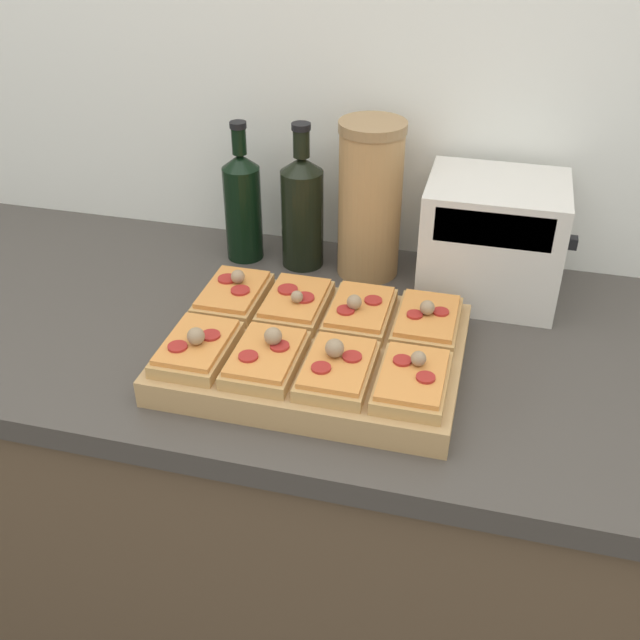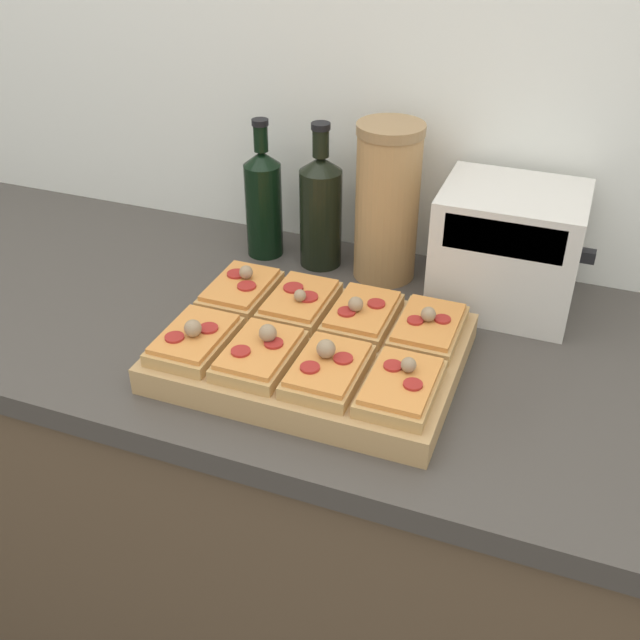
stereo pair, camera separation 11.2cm
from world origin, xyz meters
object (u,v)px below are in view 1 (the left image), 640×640
(cutting_board, at_px, (315,353))
(olive_oil_bottle, at_px, (243,204))
(toaster_oven, at_px, (492,239))
(grain_jar_tall, at_px, (370,200))
(wine_bottle, at_px, (302,209))

(cutting_board, height_order, olive_oil_bottle, olive_oil_bottle)
(olive_oil_bottle, bearing_deg, toaster_oven, -2.78)
(cutting_board, bearing_deg, grain_jar_tall, 86.30)
(toaster_oven, bearing_deg, cutting_board, -129.86)
(grain_jar_tall, relative_size, toaster_oven, 1.12)
(cutting_board, height_order, toaster_oven, toaster_oven)
(toaster_oven, bearing_deg, grain_jar_tall, 174.18)
(toaster_oven, bearing_deg, wine_bottle, 176.29)
(grain_jar_tall, height_order, toaster_oven, grain_jar_tall)
(olive_oil_bottle, xyz_separation_m, grain_jar_tall, (0.25, 0.00, 0.04))
(cutting_board, bearing_deg, toaster_oven, 50.14)
(cutting_board, distance_m, olive_oil_bottle, 0.40)
(olive_oil_bottle, height_order, grain_jar_tall, grain_jar_tall)
(cutting_board, xyz_separation_m, toaster_oven, (0.24, 0.29, 0.09))
(cutting_board, relative_size, olive_oil_bottle, 1.66)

